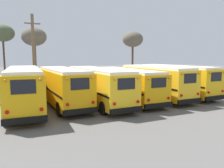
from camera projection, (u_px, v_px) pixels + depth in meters
The scene contains 11 objects.
ground_plane at pixel (115, 102), 19.72m from camera, with size 160.00×160.00×0.00m, color #5B5956.
school_bus_0 at pixel (24, 87), 16.67m from camera, with size 2.83×10.21×3.25m.
school_bus_1 at pixel (62, 85), 18.29m from camera, with size 2.83×9.52×3.13m.
school_bus_2 at pixel (97, 84), 19.31m from camera, with size 2.71×10.89×3.09m.
school_bus_3 at pixel (126, 83), 20.76m from camera, with size 2.53×10.54×2.95m.
school_bus_4 at pixel (154, 81), 21.65m from camera, with size 2.67×9.66×3.18m.
school_bus_5 at pixel (175, 79), 23.31m from camera, with size 2.82×10.33×3.17m.
utility_pole at pixel (34, 52), 26.06m from camera, with size 1.80×0.35×9.08m.
bare_tree_0 at pixel (34, 38), 30.69m from camera, with size 3.43×3.43×8.18m.
bare_tree_1 at pixel (133, 40), 37.97m from camera, with size 3.58×3.58×8.47m.
bare_tree_2 at pixel (3, 34), 30.74m from camera, with size 3.19×3.19×8.62m.
Camera 1 is at (-8.12, -17.58, 4.09)m, focal length 35.00 mm.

